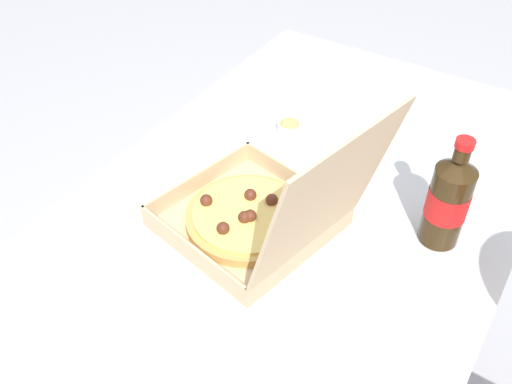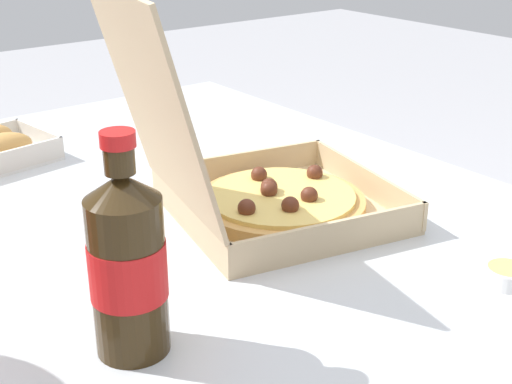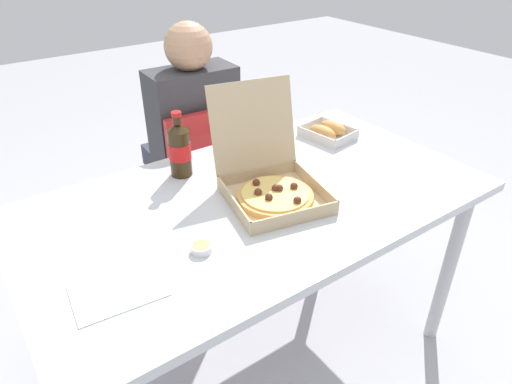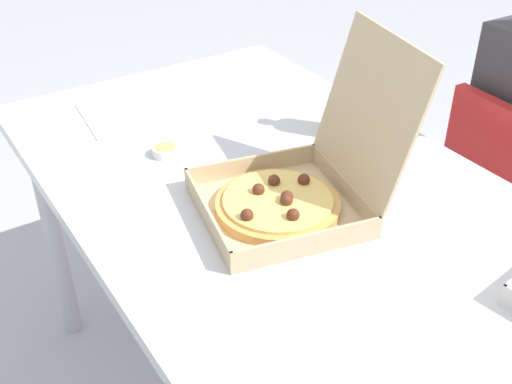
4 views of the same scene
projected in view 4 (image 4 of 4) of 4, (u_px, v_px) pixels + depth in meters
dining_table at (290, 228)px, 1.28m from camera, size 1.44×0.80×0.74m
pizza_box_open at (294, 188)px, 1.17m from camera, size 0.35×0.41×0.32m
cola_bottle at (356, 97)px, 1.39m from camera, size 0.07×0.07×0.22m
paper_menu at (117, 116)px, 1.52m from camera, size 0.22×0.17×0.00m
dipping_sauce_cup at (165, 151)px, 1.36m from camera, size 0.06×0.06×0.02m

